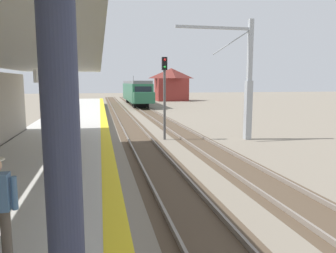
{
  "coord_description": "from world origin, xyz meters",
  "views": [
    {
      "loc": [
        -0.48,
        0.48,
        3.65
      ],
      "look_at": [
        1.84,
        11.36,
        2.1
      ],
      "focal_mm": 34.01,
      "sensor_mm": 36.0,
      "label": 1
    }
  ],
  "objects_px": {
    "rail_signal_post": "(165,90)",
    "catenary_pylon_far_side": "(244,83)",
    "approaching_train": "(136,91)",
    "distant_trackside_house": "(171,84)"
  },
  "relations": [
    {
      "from": "distant_trackside_house",
      "to": "catenary_pylon_far_side",
      "type": "bearing_deg",
      "value": -96.6
    },
    {
      "from": "rail_signal_post",
      "to": "catenary_pylon_far_side",
      "type": "bearing_deg",
      "value": -11.45
    },
    {
      "from": "approaching_train",
      "to": "catenary_pylon_far_side",
      "type": "distance_m",
      "value": 33.28
    },
    {
      "from": "catenary_pylon_far_side",
      "to": "distant_trackside_house",
      "type": "relative_size",
      "value": 1.14
    },
    {
      "from": "approaching_train",
      "to": "distant_trackside_house",
      "type": "relative_size",
      "value": 2.97
    },
    {
      "from": "rail_signal_post",
      "to": "catenary_pylon_far_side",
      "type": "xyz_separation_m",
      "value": [
        4.93,
        -1.0,
        0.41
      ]
    },
    {
      "from": "rail_signal_post",
      "to": "distant_trackside_house",
      "type": "xyz_separation_m",
      "value": [
        9.95,
        42.32,
        0.14
      ]
    },
    {
      "from": "approaching_train",
      "to": "rail_signal_post",
      "type": "relative_size",
      "value": 3.77
    },
    {
      "from": "catenary_pylon_far_side",
      "to": "approaching_train",
      "type": "bearing_deg",
      "value": 95.41
    },
    {
      "from": "distant_trackside_house",
      "to": "rail_signal_post",
      "type": "bearing_deg",
      "value": -103.22
    }
  ]
}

